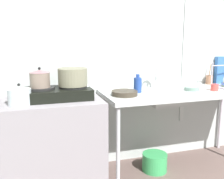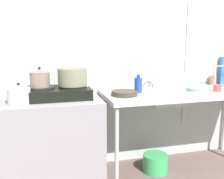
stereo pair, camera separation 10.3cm
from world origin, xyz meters
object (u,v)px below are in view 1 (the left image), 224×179
Objects in this scene: pot_on_left_burner at (40,78)px; bucket_on_floor at (155,162)px; percolator at (86,89)px; bottle_by_sink at (138,85)px; faucet at (158,72)px; cereal_box at (221,70)px; utensil_jar at (209,80)px; small_bowl_on_drainboard at (192,89)px; pot_beside_stove at (19,95)px; cup_by_rack at (215,87)px; frying_pan at (124,93)px; sink_basin at (166,98)px; pot_on_right_burner at (73,77)px; stove at (57,93)px.

pot_on_left_burner is 1.47m from bucket_on_floor.
bottle_by_sink reaches higher than percolator.
bottle_by_sink is 0.86m from bucket_on_floor.
cereal_box reaches higher than faucet.
pot_on_left_burner is 1.23m from faucet.
utensil_jar is at bearing 7.63° from pot_on_left_burner.
small_bowl_on_drainboard is at bearing -0.62° from pot_on_left_burner.
cereal_box reaches higher than utensil_jar.
cereal_box is (2.30, 0.40, 0.08)m from pot_beside_stove.
cup_by_rack is 0.52× the size of small_bowl_on_drainboard.
cup_by_rack reaches higher than bucket_on_floor.
frying_pan is 1.37× the size of bottle_by_sink.
sink_basin reaches higher than bucket_on_floor.
pot_on_right_burner is at bearing -161.16° from percolator.
stove reaches higher than cup_by_rack.
frying_pan is at bearing -3.22° from pot_on_left_burner.
bucket_on_floor is (0.72, -0.06, -0.83)m from percolator.
cup_by_rack is at bearing -8.26° from bucket_on_floor.
pot_on_right_burner is 1.70m from utensil_jar.
percolator is at bearing 173.71° from cup_by_rack.
faucet is 0.51m from frying_pan.
pot_on_right_burner is 1.05× the size of frying_pan.
small_bowl_on_drainboard is (0.76, 0.03, -0.00)m from frying_pan.
percolator is at bearing -172.75° from faucet.
sink_basin is 0.33m from bottle_by_sink.
faucet is at bearing 11.34° from pot_beside_stove.
utensil_jar is at bearing 8.08° from percolator.
pot_on_right_burner is at bearing -163.32° from cereal_box.
pot_on_right_burner is at bearing 175.92° from cup_by_rack.
cereal_box reaches higher than sink_basin.
frying_pan is 1.23m from utensil_jar.
utensil_jar is (0.72, 0.27, 0.12)m from sink_basin.
pot_on_left_burner is 0.95m from bottle_by_sink.
faucet is at bearing 61.07° from bucket_on_floor.
bucket_on_floor is (-1.00, -0.28, -0.92)m from cereal_box.
pot_beside_stove reaches higher than cup_by_rack.
small_bowl_on_drainboard is (1.12, -0.06, -0.05)m from percolator.
percolator is 0.82m from faucet.
stove is at bearing -171.77° from utensil_jar.
percolator is 0.84m from sink_basin.
stove is at bearing 22.99° from pot_beside_stove.
pot_beside_stove is 1.71m from small_bowl_on_drainboard.
bucket_on_floor is (0.36, 0.03, -0.78)m from frying_pan.
pot_beside_stove is 0.59× the size of cereal_box.
bottle_by_sink is (-0.27, -0.09, -0.11)m from faucet.
stove is 0.20m from pot_on_left_burner.
cereal_box reaches higher than small_bowl_on_drainboard.
cereal_box is (0.38, 0.37, 0.13)m from cup_by_rack.
stove is at bearing 176.05° from frying_pan.
sink_basin is 1.21× the size of cereal_box.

